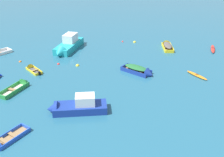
{
  "coord_description": "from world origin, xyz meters",
  "views": [
    {
      "loc": [
        4.84,
        -7.43,
        13.48
      ],
      "look_at": [
        0.0,
        18.23,
        0.15
      ],
      "focal_mm": 40.37,
      "sensor_mm": 36.0,
      "label": 1
    }
  ],
  "objects_px": {
    "kayak_orange_center": "(197,75)",
    "mooring_buoy_trailing": "(58,64)",
    "kayak_red_cluster_inner": "(213,49)",
    "mooring_buoy_near_foreground": "(20,62)",
    "rowboat_blue_back_row_center": "(2,143)",
    "motor_launch_turquoise_far_left": "(68,46)",
    "rowboat_green_back_row_right": "(20,86)",
    "mooring_buoy_between_boats_left": "(123,42)",
    "rowboat_yellow_back_row_left": "(167,45)",
    "rowboat_yellow_near_camera": "(31,68)",
    "mooring_buoy_between_boats_right": "(78,66)",
    "rowboat_deep_blue_far_back": "(141,71)",
    "motor_launch_deep_blue_midfield_right": "(76,106)",
    "mooring_buoy_central": "(135,42)"
  },
  "relations": [
    {
      "from": "mooring_buoy_central",
      "to": "mooring_buoy_near_foreground",
      "type": "xyz_separation_m",
      "value": [
        -14.37,
        -10.98,
        0.0
      ]
    },
    {
      "from": "kayak_red_cluster_inner",
      "to": "mooring_buoy_central",
      "type": "height_order",
      "value": "kayak_red_cluster_inner"
    },
    {
      "from": "kayak_red_cluster_inner",
      "to": "mooring_buoy_between_boats_right",
      "type": "distance_m",
      "value": 20.7
    },
    {
      "from": "kayak_orange_center",
      "to": "mooring_buoy_near_foreground",
      "type": "height_order",
      "value": "kayak_orange_center"
    },
    {
      "from": "kayak_orange_center",
      "to": "rowboat_yellow_back_row_left",
      "type": "bearing_deg",
      "value": 109.85
    },
    {
      "from": "rowboat_blue_back_row_center",
      "to": "motor_launch_turquoise_far_left",
      "type": "xyz_separation_m",
      "value": [
        -1.98,
        20.72,
        0.55
      ]
    },
    {
      "from": "rowboat_yellow_near_camera",
      "to": "rowboat_green_back_row_right",
      "type": "xyz_separation_m",
      "value": [
        0.98,
        -4.56,
        0.06
      ]
    },
    {
      "from": "mooring_buoy_trailing",
      "to": "mooring_buoy_near_foreground",
      "type": "bearing_deg",
      "value": -177.75
    },
    {
      "from": "motor_launch_turquoise_far_left",
      "to": "mooring_buoy_near_foreground",
      "type": "distance_m",
      "value": 7.34
    },
    {
      "from": "rowboat_yellow_near_camera",
      "to": "mooring_buoy_between_boats_left",
      "type": "bearing_deg",
      "value": 52.81
    },
    {
      "from": "kayak_orange_center",
      "to": "kayak_red_cluster_inner",
      "type": "height_order",
      "value": "kayak_red_cluster_inner"
    },
    {
      "from": "rowboat_yellow_near_camera",
      "to": "mooring_buoy_near_foreground",
      "type": "distance_m",
      "value": 3.28
    },
    {
      "from": "rowboat_yellow_near_camera",
      "to": "rowboat_yellow_back_row_left",
      "type": "height_order",
      "value": "rowboat_yellow_back_row_left"
    },
    {
      "from": "kayak_red_cluster_inner",
      "to": "mooring_buoy_central",
      "type": "xyz_separation_m",
      "value": [
        -12.05,
        1.28,
        -0.16
      ]
    },
    {
      "from": "kayak_orange_center",
      "to": "mooring_buoy_between_boats_left",
      "type": "xyz_separation_m",
      "value": [
        -10.65,
        10.98,
        -0.14
      ]
    },
    {
      "from": "rowboat_yellow_back_row_left",
      "to": "mooring_buoy_near_foreground",
      "type": "relative_size",
      "value": 11.96
    },
    {
      "from": "kayak_red_cluster_inner",
      "to": "mooring_buoy_near_foreground",
      "type": "height_order",
      "value": "kayak_red_cluster_inner"
    },
    {
      "from": "rowboat_yellow_back_row_left",
      "to": "rowboat_yellow_near_camera",
      "type": "bearing_deg",
      "value": -145.83
    },
    {
      "from": "rowboat_green_back_row_right",
      "to": "motor_launch_turquoise_far_left",
      "type": "bearing_deg",
      "value": 84.12
    },
    {
      "from": "mooring_buoy_near_foreground",
      "to": "rowboat_blue_back_row_center",
      "type": "bearing_deg",
      "value": -65.89
    },
    {
      "from": "kayak_red_cluster_inner",
      "to": "rowboat_deep_blue_far_back",
      "type": "bearing_deg",
      "value": -134.21
    },
    {
      "from": "rowboat_yellow_near_camera",
      "to": "motor_launch_turquoise_far_left",
      "type": "height_order",
      "value": "motor_launch_turquoise_far_left"
    },
    {
      "from": "motor_launch_turquoise_far_left",
      "to": "mooring_buoy_near_foreground",
      "type": "bearing_deg",
      "value": -131.5
    },
    {
      "from": "rowboat_green_back_row_right",
      "to": "mooring_buoy_central",
      "type": "xyz_separation_m",
      "value": [
        10.76,
        17.51,
        -0.2
      ]
    },
    {
      "from": "motor_launch_turquoise_far_left",
      "to": "mooring_buoy_between_boats_left",
      "type": "bearing_deg",
      "value": 35.71
    },
    {
      "from": "kayak_orange_center",
      "to": "mooring_buoy_trailing",
      "type": "distance_m",
      "value": 17.65
    },
    {
      "from": "mooring_buoy_near_foreground",
      "to": "mooring_buoy_between_boats_left",
      "type": "bearing_deg",
      "value": 41.34
    },
    {
      "from": "motor_launch_turquoise_far_left",
      "to": "mooring_buoy_between_boats_right",
      "type": "bearing_deg",
      "value": -58.82
    },
    {
      "from": "motor_launch_deep_blue_midfield_right",
      "to": "mooring_buoy_central",
      "type": "bearing_deg",
      "value": 81.07
    },
    {
      "from": "rowboat_green_back_row_right",
      "to": "rowboat_blue_back_row_center",
      "type": "bearing_deg",
      "value": -69.75
    },
    {
      "from": "motor_launch_turquoise_far_left",
      "to": "mooring_buoy_trailing",
      "type": "distance_m",
      "value": 5.34
    },
    {
      "from": "rowboat_deep_blue_far_back",
      "to": "motor_launch_turquoise_far_left",
      "type": "xyz_separation_m",
      "value": [
        -11.53,
        6.1,
        0.34
      ]
    },
    {
      "from": "mooring_buoy_trailing",
      "to": "rowboat_yellow_near_camera",
      "type": "bearing_deg",
      "value": -141.79
    },
    {
      "from": "rowboat_green_back_row_right",
      "to": "mooring_buoy_between_boats_left",
      "type": "bearing_deg",
      "value": 63.26
    },
    {
      "from": "rowboat_yellow_back_row_left",
      "to": "mooring_buoy_between_boats_left",
      "type": "xyz_separation_m",
      "value": [
        -7.18,
        1.36,
        -0.35
      ]
    },
    {
      "from": "kayak_red_cluster_inner",
      "to": "mooring_buoy_trailing",
      "type": "distance_m",
      "value": 23.07
    },
    {
      "from": "mooring_buoy_central",
      "to": "mooring_buoy_between_boats_left",
      "type": "relative_size",
      "value": 1.41
    },
    {
      "from": "rowboat_yellow_near_camera",
      "to": "mooring_buoy_between_boats_left",
      "type": "xyz_separation_m",
      "value": [
        9.75,
        12.86,
        -0.14
      ]
    },
    {
      "from": "motor_launch_turquoise_far_left",
      "to": "mooring_buoy_near_foreground",
      "type": "xyz_separation_m",
      "value": [
        -4.84,
        -5.47,
        -0.72
      ]
    },
    {
      "from": "motor_launch_turquoise_far_left",
      "to": "rowboat_yellow_back_row_left",
      "type": "distance_m",
      "value": 15.28
    },
    {
      "from": "rowboat_deep_blue_far_back",
      "to": "kayak_red_cluster_inner",
      "type": "bearing_deg",
      "value": 45.79
    },
    {
      "from": "rowboat_blue_back_row_center",
      "to": "mooring_buoy_between_boats_left",
      "type": "bearing_deg",
      "value": 78.0
    },
    {
      "from": "motor_launch_turquoise_far_left",
      "to": "rowboat_green_back_row_right",
      "type": "height_order",
      "value": "motor_launch_turquoise_far_left"
    },
    {
      "from": "rowboat_deep_blue_far_back",
      "to": "motor_launch_turquoise_far_left",
      "type": "height_order",
      "value": "motor_launch_turquoise_far_left"
    },
    {
      "from": "rowboat_yellow_back_row_left",
      "to": "mooring_buoy_central",
      "type": "xyz_separation_m",
      "value": [
        -5.2,
        1.45,
        -0.35
      ]
    },
    {
      "from": "rowboat_yellow_near_camera",
      "to": "rowboat_blue_back_row_center",
      "type": "bearing_deg",
      "value": -72.47
    },
    {
      "from": "motor_launch_deep_blue_midfield_right",
      "to": "mooring_buoy_between_boats_left",
      "type": "height_order",
      "value": "motor_launch_deep_blue_midfield_right"
    },
    {
      "from": "rowboat_deep_blue_far_back",
      "to": "mooring_buoy_central",
      "type": "distance_m",
      "value": 11.79
    },
    {
      "from": "rowboat_yellow_near_camera",
      "to": "motor_launch_turquoise_far_left",
      "type": "distance_m",
      "value": 7.78
    },
    {
      "from": "kayak_red_cluster_inner",
      "to": "mooring_buoy_near_foreground",
      "type": "xyz_separation_m",
      "value": [
        -26.42,
        -9.7,
        -0.16
      ]
    }
  ]
}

